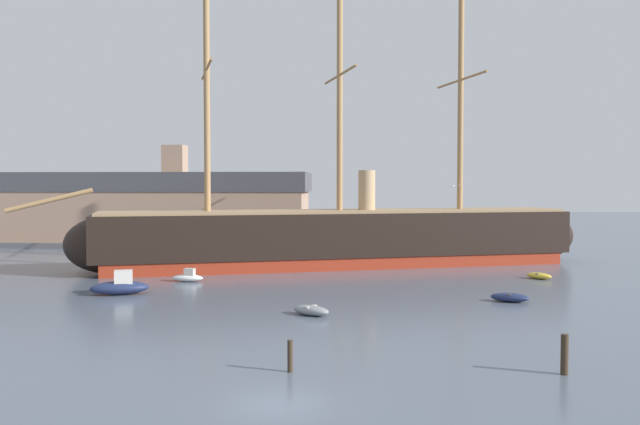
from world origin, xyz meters
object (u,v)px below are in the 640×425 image
object	(u,v)px
mooring_piling_nearest	(565,354)
dockside_warehouse_left	(132,209)
dinghy_near_centre	(311,310)
seagull_in_flight	(454,186)
tall_ship	(340,237)
dinghy_alongside_stern	(539,276)
motorboat_mid_left	(120,286)
motorboat_alongside_bow	(188,277)
mooring_piling_left_pair	(290,356)
dinghy_mid_right	(510,297)

from	to	relation	value
mooring_piling_nearest	dockside_warehouse_left	size ratio (longest dim) A/B	0.03
dinghy_near_centre	seagull_in_flight	world-z (taller)	seagull_in_flight
tall_ship	dockside_warehouse_left	xyz separation A→B (m)	(-32.35, 24.27, 2.12)
dinghy_alongside_stern	motorboat_mid_left	bearing A→B (deg)	-162.44
dinghy_near_centre	mooring_piling_nearest	xyz separation A→B (m)	(13.43, -13.73, 0.63)
motorboat_alongside_bow	dinghy_near_centre	bearing A→B (deg)	-49.78
mooring_piling_nearest	mooring_piling_left_pair	distance (m)	13.28
tall_ship	dinghy_alongside_stern	size ratio (longest dim) A/B	23.17
dinghy_alongside_stern	seagull_in_flight	xyz separation A→B (m)	(-9.56, -10.31, 8.73)
mooring_piling_nearest	dockside_warehouse_left	distance (m)	79.89
mooring_piling_nearest	mooring_piling_left_pair	bearing A→B (deg)	-177.94
dinghy_mid_right	motorboat_alongside_bow	bearing A→B (deg)	162.30
mooring_piling_left_pair	dockside_warehouse_left	distance (m)	73.70
motorboat_alongside_bow	motorboat_mid_left	bearing A→B (deg)	-115.59
tall_ship	dinghy_alongside_stern	xyz separation A→B (m)	(19.74, -8.48, -3.03)
mooring_piling_nearest	seagull_in_flight	xyz separation A→B (m)	(-2.38, 22.85, 8.06)
dinghy_mid_right	dinghy_alongside_stern	distance (m)	14.19
motorboat_mid_left	dockside_warehouse_left	xyz separation A→B (m)	(-14.86, 44.53, 4.75)
dinghy_alongside_stern	mooring_piling_left_pair	size ratio (longest dim) A/B	1.70
dinghy_near_centre	dinghy_alongside_stern	bearing A→B (deg)	43.32
mooring_piling_left_pair	dinghy_mid_right	bearing A→B (deg)	54.05
tall_ship	motorboat_mid_left	xyz separation A→B (m)	(-17.49, -20.26, -2.63)
dinghy_near_centre	seagull_in_flight	distance (m)	16.75
motorboat_alongside_bow	mooring_piling_nearest	xyz separation A→B (m)	(26.38, -29.05, 0.54)
seagull_in_flight	dinghy_mid_right	bearing A→B (deg)	-34.34
motorboat_mid_left	dockside_warehouse_left	size ratio (longest dim) A/B	0.09
mooring_piling_nearest	seagull_in_flight	world-z (taller)	seagull_in_flight
motorboat_mid_left	mooring_piling_left_pair	size ratio (longest dim) A/B	3.30
dinghy_mid_right	mooring_piling_nearest	world-z (taller)	mooring_piling_nearest
dinghy_near_centre	motorboat_mid_left	world-z (taller)	motorboat_mid_left
tall_ship	motorboat_alongside_bow	distance (m)	18.93
motorboat_alongside_bow	dockside_warehouse_left	xyz separation A→B (m)	(-18.53, 36.87, 5.01)
motorboat_alongside_bow	tall_ship	bearing A→B (deg)	42.35
mooring_piling_nearest	dockside_warehouse_left	xyz separation A→B (m)	(-44.91, 65.92, 4.47)
mooring_piling_nearest	seagull_in_flight	size ratio (longest dim) A/B	1.64
dinghy_alongside_stern	motorboat_alongside_bow	bearing A→B (deg)	-173.00
mooring_piling_nearest	dinghy_alongside_stern	bearing A→B (deg)	77.78
mooring_piling_nearest	mooring_piling_left_pair	xyz separation A→B (m)	(-13.27, -0.48, -0.20)
dinghy_mid_right	dinghy_alongside_stern	size ratio (longest dim) A/B	1.21
seagull_in_flight	mooring_piling_left_pair	bearing A→B (deg)	-115.01
mooring_piling_nearest	tall_ship	bearing A→B (deg)	106.78
motorboat_alongside_bow	mooring_piling_nearest	bearing A→B (deg)	-47.75
motorboat_alongside_bow	mooring_piling_nearest	world-z (taller)	mooring_piling_nearest
motorboat_mid_left	dinghy_mid_right	distance (m)	31.73
mooring_piling_left_pair	seagull_in_flight	xyz separation A→B (m)	(10.89, 23.33, 8.25)
dinghy_near_centre	dockside_warehouse_left	world-z (taller)	dockside_warehouse_left
mooring_piling_nearest	motorboat_alongside_bow	bearing A→B (deg)	132.25
dinghy_mid_right	dockside_warehouse_left	world-z (taller)	dockside_warehouse_left
tall_ship	motorboat_mid_left	bearing A→B (deg)	-130.80
dockside_warehouse_left	motorboat_alongside_bow	bearing A→B (deg)	-63.32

